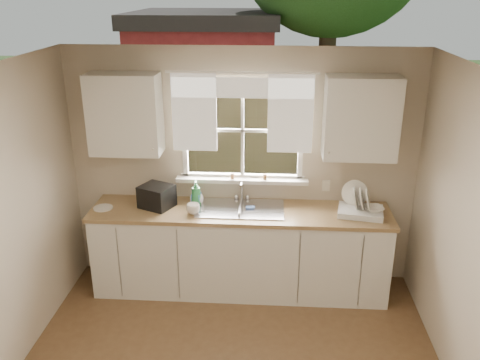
# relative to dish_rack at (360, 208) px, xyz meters

# --- Properties ---
(room_walls) EXTENTS (3.62, 4.02, 2.50)m
(room_walls) POSITION_rel_dish_rack_xyz_m (-1.19, -1.74, 0.26)
(room_walls) COLOR beige
(room_walls) RESTS_ON ground
(ceiling) EXTENTS (3.60, 4.00, 0.02)m
(ceiling) POSITION_rel_dish_rack_xyz_m (-1.19, -1.67, 1.52)
(ceiling) COLOR silver
(ceiling) RESTS_ON room_walls
(window) EXTENTS (1.38, 0.16, 1.06)m
(window) POSITION_rel_dish_rack_xyz_m (-1.19, 0.33, 0.51)
(window) COLOR white
(window) RESTS_ON room_walls
(curtains) EXTENTS (1.50, 0.03, 0.81)m
(curtains) POSITION_rel_dish_rack_xyz_m (-1.19, 0.28, 0.96)
(curtains) COLOR white
(curtains) RESTS_ON room_walls
(base_cabinets) EXTENTS (3.00, 0.62, 0.87)m
(base_cabinets) POSITION_rel_dish_rack_xyz_m (-1.19, 0.01, -0.54)
(base_cabinets) COLOR silver
(base_cabinets) RESTS_ON ground
(countertop) EXTENTS (3.04, 0.65, 0.04)m
(countertop) POSITION_rel_dish_rack_xyz_m (-1.19, 0.01, -0.09)
(countertop) COLOR #95754A
(countertop) RESTS_ON base_cabinets
(upper_cabinet_left) EXTENTS (0.70, 0.33, 0.80)m
(upper_cabinet_left) POSITION_rel_dish_rack_xyz_m (-2.34, 0.15, 0.87)
(upper_cabinet_left) COLOR silver
(upper_cabinet_left) RESTS_ON room_walls
(upper_cabinet_right) EXTENTS (0.70, 0.33, 0.80)m
(upper_cabinet_right) POSITION_rel_dish_rack_xyz_m (-0.04, 0.15, 0.87)
(upper_cabinet_right) COLOR silver
(upper_cabinet_right) RESTS_ON room_walls
(wall_outlet) EXTENTS (0.08, 0.01, 0.12)m
(wall_outlet) POSITION_rel_dish_rack_xyz_m (-0.31, 0.31, 0.10)
(wall_outlet) COLOR beige
(wall_outlet) RESTS_ON room_walls
(sill_jars) EXTENTS (0.38, 0.04, 0.06)m
(sill_jars) POSITION_rel_dish_rack_xyz_m (-1.12, 0.27, 0.20)
(sill_jars) COLOR brown
(sill_jars) RESTS_ON window
(sink) EXTENTS (0.88, 0.52, 0.40)m
(sink) POSITION_rel_dish_rack_xyz_m (-1.19, 0.04, -0.14)
(sink) COLOR #B7B7BC
(sink) RESTS_ON countertop
(dish_rack) EXTENTS (0.48, 0.40, 0.31)m
(dish_rack) POSITION_rel_dish_rack_xyz_m (0.00, 0.00, 0.00)
(dish_rack) COLOR silver
(dish_rack) RESTS_ON countertop
(bowl) EXTENTS (0.22, 0.22, 0.05)m
(bowl) POSITION_rel_dish_rack_xyz_m (0.12, -0.05, 0.01)
(bowl) COLOR white
(bowl) RESTS_ON dish_rack
(soap_bottle_a) EXTENTS (0.12, 0.12, 0.27)m
(soap_bottle_a) POSITION_rel_dish_rack_xyz_m (-1.65, 0.10, 0.07)
(soap_bottle_a) COLOR #287B3E
(soap_bottle_a) RESTS_ON countertop
(soap_bottle_b) EXTENTS (0.10, 0.10, 0.19)m
(soap_bottle_b) POSITION_rel_dish_rack_xyz_m (-1.65, 0.11, 0.03)
(soap_bottle_b) COLOR #346FC4
(soap_bottle_b) RESTS_ON countertop
(soap_bottle_c) EXTENTS (0.16, 0.16, 0.18)m
(soap_bottle_c) POSITION_rel_dish_rack_xyz_m (-1.65, 0.13, 0.03)
(soap_bottle_c) COLOR beige
(soap_bottle_c) RESTS_ON countertop
(saucer) EXTENTS (0.20, 0.20, 0.01)m
(saucer) POSITION_rel_dish_rack_xyz_m (-2.59, -0.04, -0.06)
(saucer) COLOR silver
(saucer) RESTS_ON countertop
(cup) EXTENTS (0.16, 0.16, 0.11)m
(cup) POSITION_rel_dish_rack_xyz_m (-1.65, -0.11, -0.01)
(cup) COLOR silver
(cup) RESTS_ON countertop
(black_appliance) EXTENTS (0.40, 0.38, 0.23)m
(black_appliance) POSITION_rel_dish_rack_xyz_m (-2.05, 0.04, 0.05)
(black_appliance) COLOR black
(black_appliance) RESTS_ON countertop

